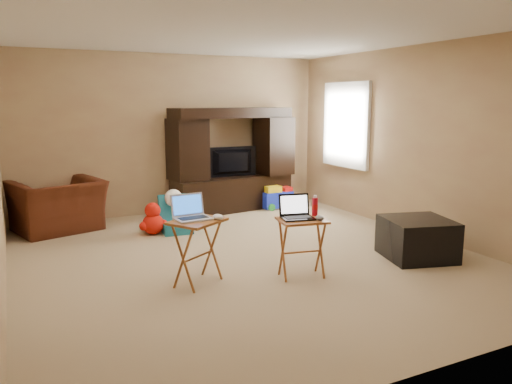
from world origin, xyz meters
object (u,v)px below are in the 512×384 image
entertainment_center (232,160)px  recliner (58,206)px  ottoman (417,239)px  mouse_right (320,218)px  push_toy (276,196)px  child_rocker (176,214)px  plush_toy (153,218)px  water_bottle (315,207)px  tray_table_left (198,252)px  laptop_left (193,208)px  mouse_left (218,217)px  laptop_right (298,207)px  television (234,162)px  tray_table_right (302,248)px

entertainment_center → recliner: 2.75m
ottoman → mouse_right: mouse_right is taller
push_toy → ottoman: (0.14, -3.10, 0.03)m
child_rocker → mouse_right: 2.51m
entertainment_center → child_rocker: bearing=-149.9°
plush_toy → push_toy: 2.42m
entertainment_center → water_bottle: size_ratio=10.94×
recliner → tray_table_left: (1.03, -2.77, -0.03)m
laptop_left → mouse_left: bearing=-29.0°
recliner → laptop_right: (2.01, -3.03, 0.37)m
child_rocker → water_bottle: bearing=-64.2°
mouse_right → water_bottle: water_bottle is taller
plush_toy → mouse_left: bearing=-87.1°
ottoman → water_bottle: (-1.31, 0.13, 0.47)m
push_toy → laptop_right: laptop_right is taller
laptop_left → television: bearing=55.0°
recliner → push_toy: bearing=163.4°
plush_toy → mouse_left: (0.10, -2.09, 0.45)m
recliner → ottoman: (3.56, -3.10, -0.13)m
child_rocker → laptop_right: (0.57, -2.23, 0.47)m
entertainment_center → mouse_right: size_ratio=16.58×
tray_table_right → mouse_right: 0.37m
mouse_left → water_bottle: size_ratio=0.70×
television → mouse_left: television is taller
laptop_left → tray_table_right: bearing=-21.1°
plush_toy → laptop_left: laptop_left is taller
television → plush_toy: (-1.59, -0.90, -0.58)m
entertainment_center → mouse_right: (-0.53, -3.37, -0.20)m
recliner → plush_toy: recliner is taller
plush_toy → push_toy: size_ratio=0.83×
mouse_left → water_bottle: bearing=-7.2°
laptop_left → plush_toy: bearing=82.1°
entertainment_center → laptop_left: entertainment_center is taller
tray_table_right → entertainment_center: bearing=89.8°
push_toy → entertainment_center: bearing=162.2°
plush_toy → water_bottle: water_bottle is taller
tray_table_left → water_bottle: 1.29m
tray_table_right → water_bottle: water_bottle is taller
television → ottoman: bearing=106.6°
tray_table_left → ottoman: bearing=-38.9°
television → tray_table_right: television is taller
tray_table_left → laptop_right: bearing=-46.4°
recliner → plush_toy: (1.12, -0.75, -0.13)m
television → push_toy: size_ratio=1.59×
mouse_left → water_bottle: water_bottle is taller
recliner → laptop_left: size_ratio=3.25×
recliner → mouse_left: size_ratio=8.37×
entertainment_center → plush_toy: bearing=-157.1°
push_toy → laptop_left: (-2.42, -2.74, 0.56)m
recliner → laptop_left: (1.00, -2.74, 0.41)m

